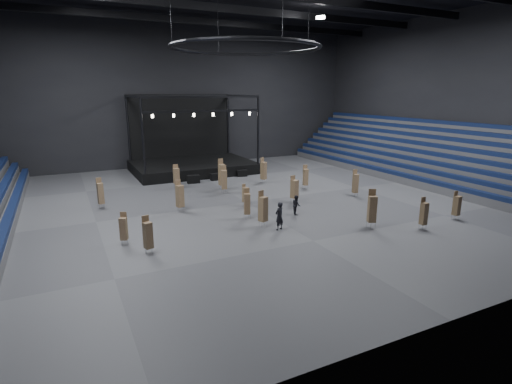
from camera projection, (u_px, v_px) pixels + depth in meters
name	position (u px, v px, depth m)	size (l,w,h in m)	color
floor	(246.00, 202.00, 35.43)	(50.00, 50.00, 0.00)	#48484A
wall_back	(178.00, 96.00, 51.47)	(50.00, 0.20, 18.00)	black
wall_front	(480.00, 107.00, 14.95)	(50.00, 0.20, 18.00)	black
wall_right	(451.00, 97.00, 43.92)	(0.20, 42.00, 18.00)	black
bleachers_right	(431.00, 163.00, 44.82)	(7.20, 40.00, 6.40)	#48484B
stage	(191.00, 159.00, 49.19)	(14.00, 10.00, 9.20)	black
truss_ring	(245.00, 48.00, 32.23)	(12.30, 12.30, 5.15)	black
flight_case_left	(193.00, 179.00, 42.69)	(1.30, 0.65, 0.87)	black
flight_case_mid	(216.00, 177.00, 44.11)	(1.14, 0.57, 0.76)	black
flight_case_right	(242.00, 173.00, 46.06)	(1.14, 0.57, 0.76)	black
chair_stack_0	(306.00, 177.00, 40.05)	(0.53, 0.53, 2.43)	silver
chair_stack_1	(263.00, 208.00, 28.70)	(0.67, 0.67, 2.70)	silver
chair_stack_2	(148.00, 235.00, 23.90)	(0.57, 0.57, 2.41)	silver
chair_stack_3	(457.00, 205.00, 30.36)	(0.49, 0.49, 2.23)	silver
chair_stack_4	(372.00, 208.00, 28.48)	(0.72, 0.72, 2.85)	silver
chair_stack_5	(124.00, 228.00, 25.38)	(0.57, 0.57, 2.16)	silver
chair_stack_6	(247.00, 203.00, 30.59)	(0.59, 0.59, 2.39)	silver
chair_stack_7	(355.00, 183.00, 37.08)	(0.52, 0.52, 2.56)	silver
chair_stack_8	(245.00, 194.00, 34.09)	(0.56, 0.56, 1.92)	silver
chair_stack_9	(294.00, 189.00, 34.97)	(0.65, 0.65, 2.44)	silver
chair_stack_10	(222.00, 174.00, 39.75)	(0.55, 0.55, 3.09)	silver
chair_stack_11	(100.00, 193.00, 33.38)	(0.53, 0.53, 2.60)	silver
chair_stack_12	(424.00, 213.00, 28.28)	(0.43, 0.43, 2.35)	silver
chair_stack_13	(180.00, 195.00, 32.30)	(0.65, 0.65, 2.68)	silver
chair_stack_14	(224.00, 179.00, 38.28)	(0.63, 0.63, 2.71)	silver
chair_stack_15	(176.00, 176.00, 40.33)	(0.55, 0.55, 2.42)	silver
chair_stack_16	(264.00, 170.00, 42.51)	(0.65, 0.65, 2.74)	silver
man_center	(279.00, 216.00, 28.18)	(0.74, 0.49, 2.03)	black
crew_member	(296.00, 205.00, 31.80)	(0.76, 0.59, 1.57)	black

